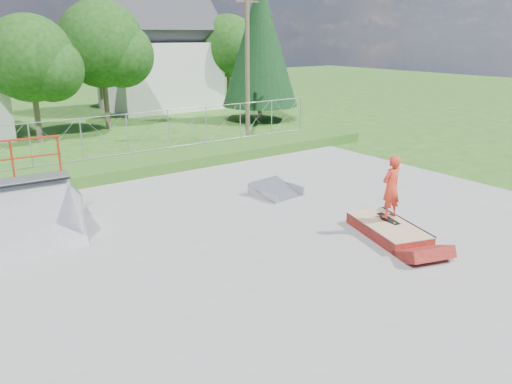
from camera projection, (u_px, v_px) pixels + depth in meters
The scene contains 16 objects.
ground at pixel (273, 240), 14.20m from camera, with size 120.00×120.00×0.00m, color #245518.
concrete_pad at pixel (273, 239), 14.20m from camera, with size 20.00×16.00×0.04m, color gray.
grass_berm at pixel (138, 164), 21.47m from camera, with size 24.00×3.00×0.50m, color #245518.
grind_box at pixel (388, 230), 14.38m from camera, with size 1.99×2.89×0.39m.
quarter_pipe at pixel (23, 197), 13.50m from camera, with size 2.76×2.34×2.76m, color #9FA2A7, non-canonical shape.
flat_bank_ramp at pixel (276, 190), 18.00m from camera, with size 1.44×1.53×0.44m, color #9FA2A7, non-canonical shape.
skateboard at pixel (388, 219), 14.55m from camera, with size 0.22×0.80×0.02m, color black.
skater at pixel (391, 189), 14.28m from camera, with size 0.66×0.44×1.82m, color red.
chain_link_fence at pixel (127, 134), 21.90m from camera, with size 20.00×0.06×1.80m, color #96999E, non-canonical shape.
gable_house at pixel (159, 58), 38.17m from camera, with size 8.40×6.08×8.94m.
utility_pole at pixel (247, 66), 26.46m from camera, with size 0.24×0.24×8.00m, color brown.
tree_left_near at pixel (36, 62), 25.74m from camera, with size 4.76×4.48×6.65m.
tree_center at pixel (107, 47), 29.61m from camera, with size 5.44×5.12×7.60m.
tree_right_far at pixel (232, 48), 39.21m from camera, with size 5.10×4.80×7.12m.
tree_back_mid at pixel (102, 62), 37.56m from camera, with size 4.08×3.84×5.70m.
conifer_tree at pixel (260, 43), 32.52m from camera, with size 5.04×5.04×9.10m.
Camera 1 is at (-8.06, -10.37, 5.58)m, focal length 35.00 mm.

